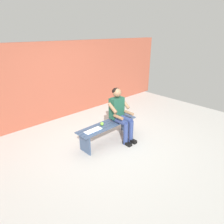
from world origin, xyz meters
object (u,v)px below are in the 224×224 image
object	(u,v)px
apple	(102,124)
book_open	(93,131)
person_seated	(120,112)
bench_near	(108,128)

from	to	relation	value
apple	book_open	world-z (taller)	apple
book_open	person_seated	bearing A→B (deg)	174.66
bench_near	book_open	size ratio (longest dim) A/B	3.85
person_seated	book_open	xyz separation A→B (m)	(0.78, -0.06, -0.23)
bench_near	apple	bearing A→B (deg)	-12.44
apple	book_open	bearing A→B (deg)	13.34
book_open	bench_near	bearing A→B (deg)	-175.68
bench_near	book_open	bearing A→B (deg)	5.40
bench_near	book_open	world-z (taller)	book_open
book_open	apple	bearing A→B (deg)	-167.75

